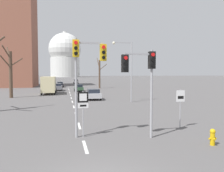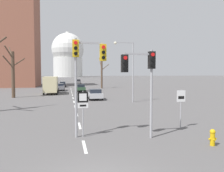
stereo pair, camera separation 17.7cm
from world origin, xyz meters
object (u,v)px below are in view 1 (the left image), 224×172
object	(u,v)px
traffic_signal_near_right	(143,71)
street_lamp_right	(128,65)
delivery_truck	(49,85)
sedan_near_left	(76,81)
traffic_signal_centre_tall	(85,63)
sedan_far_right	(58,87)
fire_hydrant	(213,136)
speed_limit_sign	(180,102)
sedan_near_right	(60,84)
sedan_far_left	(93,94)
route_sign_post	(83,106)
sedan_mid_centre	(79,88)

from	to	relation	value
traffic_signal_near_right	street_lamp_right	bearing A→B (deg)	76.60
delivery_truck	sedan_near_left	bearing A→B (deg)	80.55
traffic_signal_near_right	street_lamp_right	xyz separation A→B (m)	(3.65, 15.33, 1.03)
traffic_signal_centre_tall	traffic_signal_near_right	distance (m)	3.28
traffic_signal_centre_tall	sedan_far_right	distance (m)	36.61
fire_hydrant	speed_limit_sign	bearing A→B (deg)	86.13
traffic_signal_near_right	sedan_near_right	bearing A→B (deg)	96.18
speed_limit_sign	sedan_far_left	bearing A→B (deg)	101.59
route_sign_post	sedan_near_left	xyz separation A→B (m)	(3.21, 70.77, -1.02)
route_sign_post	fire_hydrant	size ratio (longest dim) A/B	3.14
fire_hydrant	sedan_mid_centre	distance (m)	36.88
sedan_far_right	route_sign_post	bearing A→B (deg)	-86.13
street_lamp_right	fire_hydrant	bearing A→B (deg)	-91.86
sedan_mid_centre	sedan_far_right	bearing A→B (deg)	148.89
delivery_truck	sedan_far_right	bearing A→B (deg)	80.17
route_sign_post	speed_limit_sign	xyz separation A→B (m)	(6.57, 0.80, -0.07)
route_sign_post	fire_hydrant	distance (m)	7.06
traffic_signal_centre_tall	street_lamp_right	distance (m)	15.87
delivery_truck	sedan_mid_centre	bearing A→B (deg)	41.63
sedan_far_left	route_sign_post	bearing A→B (deg)	-99.14
fire_hydrant	traffic_signal_centre_tall	bearing A→B (deg)	155.00
traffic_signal_centre_tall	sedan_near_left	size ratio (longest dim) A/B	1.26
fire_hydrant	sedan_near_right	xyz separation A→B (m)	(-8.48, 51.66, 0.33)
traffic_signal_centre_tall	street_lamp_right	bearing A→B (deg)	64.84
sedan_near_left	delivery_truck	size ratio (longest dim) A/B	0.62
route_sign_post	delivery_truck	size ratio (longest dim) A/B	0.37
speed_limit_sign	sedan_far_right	size ratio (longest dim) A/B	0.64
traffic_signal_centre_tall	route_sign_post	distance (m)	2.46
sedan_far_left	speed_limit_sign	bearing A→B (deg)	-78.41
route_sign_post	sedan_far_left	xyz separation A→B (m)	(2.96, 18.40, -1.05)
sedan_far_left	sedan_far_right	bearing A→B (deg)	106.74
speed_limit_sign	street_lamp_right	size ratio (longest dim) A/B	0.34
sedan_mid_centre	sedan_far_right	distance (m)	5.08
sedan_near_right	street_lamp_right	bearing A→B (deg)	-75.29
sedan_far_right	fire_hydrant	bearing A→B (deg)	-77.38
street_lamp_right	sedan_mid_centre	world-z (taller)	street_lamp_right
street_lamp_right	sedan_far_left	world-z (taller)	street_lamp_right
fire_hydrant	sedan_near_right	bearing A→B (deg)	99.32
traffic_signal_near_right	traffic_signal_centre_tall	bearing A→B (deg)	162.45
sedan_mid_centre	traffic_signal_centre_tall	bearing A→B (deg)	-92.97
traffic_signal_centre_tall	sedan_near_left	bearing A→B (deg)	87.52
sedan_near_right	delivery_truck	world-z (taller)	delivery_truck
sedan_far_right	sedan_far_left	bearing A→B (deg)	-73.26
delivery_truck	sedan_far_left	bearing A→B (deg)	-56.88
fire_hydrant	traffic_signal_near_right	bearing A→B (deg)	148.35
route_sign_post	speed_limit_sign	distance (m)	6.62
speed_limit_sign	sedan_far_right	distance (m)	36.75
sedan_near_right	sedan_far_left	xyz separation A→B (m)	(5.11, -30.43, -0.02)
speed_limit_sign	sedan_mid_centre	size ratio (longest dim) A/B	0.61
speed_limit_sign	sedan_near_right	size ratio (longest dim) A/B	0.60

